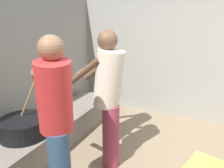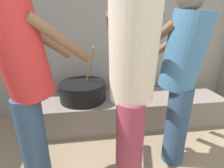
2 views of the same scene
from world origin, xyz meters
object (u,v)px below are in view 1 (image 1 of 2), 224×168
at_px(cooking_pot_main, 24,127).
at_px(cook_in_red_shirt, 56,115).
at_px(cook_in_blue_shirt, 108,83).
at_px(cook_in_cream_shirt, 108,93).

bearing_deg(cooking_pot_main, cook_in_red_shirt, -113.21).
distance_m(cooking_pot_main, cook_in_red_shirt, 0.97).
bearing_deg(cook_in_blue_shirt, cook_in_red_shirt, -176.35).
xyz_separation_m(cook_in_red_shirt, cook_in_blue_shirt, (1.20, 0.08, -0.03)).
height_order(cooking_pot_main, cook_in_cream_shirt, cook_in_cream_shirt).
bearing_deg(cook_in_blue_shirt, cook_in_cream_shirt, -153.48).
relative_size(cook_in_blue_shirt, cook_in_cream_shirt, 0.96).
xyz_separation_m(cooking_pot_main, cook_in_cream_shirt, (0.37, -0.96, 0.45)).
xyz_separation_m(cooking_pot_main, cook_in_blue_shirt, (0.85, -0.72, 0.41)).
distance_m(cook_in_red_shirt, cook_in_cream_shirt, 0.73).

